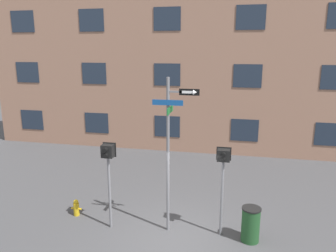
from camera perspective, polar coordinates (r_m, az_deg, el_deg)
ground_plane at (r=10.01m, az=1.32°, el=-19.25°), size 60.00×60.00×0.00m
building_facade at (r=16.92m, az=7.06°, el=18.07°), size 24.00×0.64×13.61m
street_sign_pole at (r=9.37m, az=0.41°, el=-3.31°), size 1.31×0.77×4.63m
pedestrian_signal_left at (r=9.87m, az=-10.38°, el=-6.19°), size 0.41×0.40×2.69m
pedestrian_signal_right at (r=9.46m, az=9.57°, el=-7.18°), size 0.42×0.40×2.67m
fire_hydrant at (r=11.53m, az=-15.68°, el=-13.54°), size 0.35×0.19×0.56m
trash_bin at (r=10.01m, az=14.19°, el=-16.27°), size 0.54×0.54×1.03m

